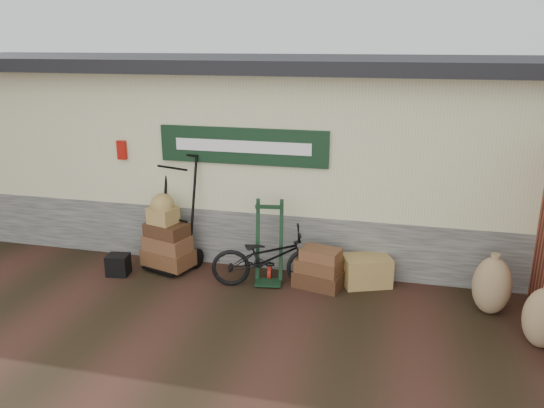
% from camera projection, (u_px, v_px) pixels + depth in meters
% --- Properties ---
extents(ground, '(80.00, 80.00, 0.00)m').
position_uv_depth(ground, '(245.00, 295.00, 7.52)').
color(ground, black).
rests_on(ground, ground).
extents(station_building, '(14.40, 4.10, 3.20)m').
position_uv_depth(station_building, '(287.00, 147.00, 9.58)').
color(station_building, '#4C4C47').
rests_on(station_building, ground).
extents(porter_trolley, '(1.08, 0.92, 1.83)m').
position_uv_depth(porter_trolley, '(175.00, 211.00, 8.27)').
color(porter_trolley, black).
rests_on(porter_trolley, ground).
extents(green_barrow, '(0.50, 0.44, 1.25)m').
position_uv_depth(green_barrow, '(269.00, 242.00, 7.77)').
color(green_barrow, black).
rests_on(green_barrow, ground).
extents(suitcase_stack, '(0.77, 0.58, 0.61)m').
position_uv_depth(suitcase_stack, '(319.00, 267.00, 7.71)').
color(suitcase_stack, '#3C1E13').
rests_on(suitcase_stack, ground).
extents(wicker_hamper, '(0.79, 0.66, 0.44)m').
position_uv_depth(wicker_hamper, '(367.00, 271.00, 7.79)').
color(wicker_hamper, brown).
rests_on(wicker_hamper, ground).
extents(black_trunk, '(0.36, 0.32, 0.32)m').
position_uv_depth(black_trunk, '(118.00, 265.00, 8.15)').
color(black_trunk, black).
rests_on(black_trunk, ground).
extents(bicycle, '(1.00, 1.76, 0.97)m').
position_uv_depth(bicycle, '(268.00, 254.00, 7.71)').
color(bicycle, black).
rests_on(bicycle, ground).
extents(burlap_sack_left, '(0.57, 0.50, 0.79)m').
position_uv_depth(burlap_sack_left, '(492.00, 286.00, 6.92)').
color(burlap_sack_left, '#91714E').
rests_on(burlap_sack_left, ground).
extents(burlap_sack_right, '(0.57, 0.52, 0.75)m').
position_uv_depth(burlap_sack_right, '(544.00, 318.00, 6.15)').
color(burlap_sack_right, '#91714E').
rests_on(burlap_sack_right, ground).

